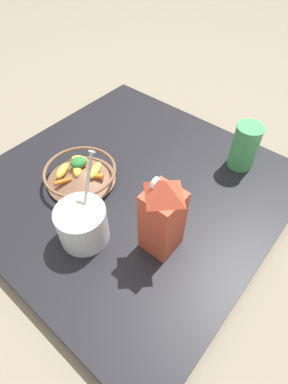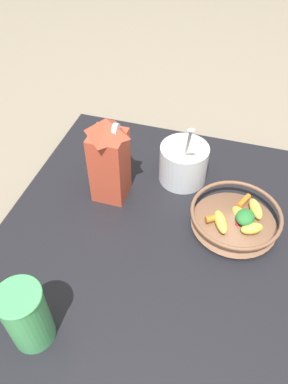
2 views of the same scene
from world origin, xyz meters
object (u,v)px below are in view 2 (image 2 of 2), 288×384
at_px(fruit_bowl, 236,218).
at_px(drinking_cup, 26,315).
at_px(milk_carton, 109,159).
at_px(yogurt_tub, 184,162).

relative_size(fruit_bowl, drinking_cup, 1.46).
relative_size(fruit_bowl, milk_carton, 0.92).
distance_m(milk_carton, drinking_cup, 0.43).
xyz_separation_m(milk_carton, yogurt_tub, (0.12, -0.18, -0.06)).
bearing_deg(fruit_bowl, yogurt_tub, 50.61).
relative_size(yogurt_tub, drinking_cup, 1.55).
height_order(fruit_bowl, drinking_cup, drinking_cup).
height_order(milk_carton, drinking_cup, milk_carton).
bearing_deg(yogurt_tub, milk_carton, 123.83).
bearing_deg(yogurt_tub, fruit_bowl, -129.39).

